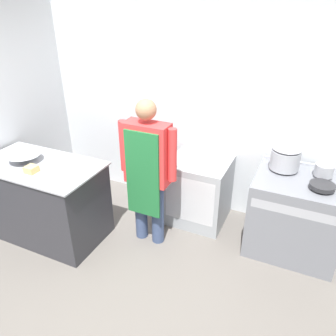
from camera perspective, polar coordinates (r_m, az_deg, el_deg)
The scene contains 12 objects.
ground_plane at distance 3.39m, azimuth -9.92°, elevation -21.43°, with size 14.00×14.00×0.00m, color #5B5651.
wall_back at distance 4.12m, azimuth 3.74°, elevation 10.83°, with size 8.00×0.05×2.70m.
wall_left at distance 4.52m, azimuth -25.59°, elevation 9.70°, with size 0.05×8.00×2.70m.
prep_counter at distance 4.05m, azimuth -20.57°, elevation -5.21°, with size 1.38×0.77×0.92m.
stove at distance 3.85m, azimuth 21.20°, elevation -7.54°, with size 0.92×0.78×0.90m.
fridge_unit at distance 4.09m, azimuth 5.34°, elevation -3.89°, with size 0.70×0.66×0.82m.
person_cook at distance 3.45m, azimuth -3.60°, elevation 0.26°, with size 0.66×0.24×1.68m.
mixing_bowl at distance 3.95m, azimuth -23.78°, elevation 1.64°, with size 0.37×0.37×0.08m.
plastic_tub at distance 3.67m, azimuth -22.70°, elevation -0.21°, with size 0.12×0.12×0.07m.
stock_pot at distance 3.69m, azimuth 19.78°, elevation 1.77°, with size 0.31×0.31×0.26m.
saute_pan at distance 3.50m, azimuth 25.28°, elevation -2.84°, with size 0.24×0.24×0.04m.
sauce_pot at distance 3.72m, azimuth 25.54°, elevation -0.32°, with size 0.19×0.19×0.13m.
Camera 1 is at (1.40, -1.75, 2.54)m, focal length 35.00 mm.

